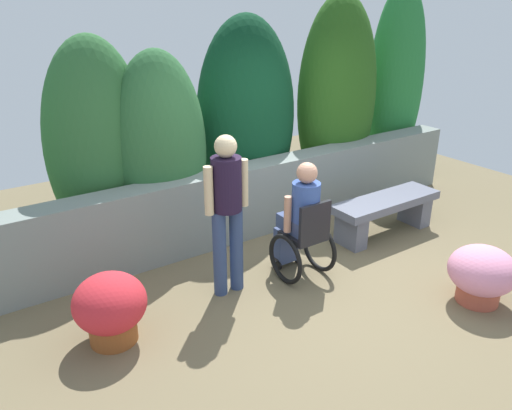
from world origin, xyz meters
TOP-DOWN VIEW (x-y plane):
  - ground_plane at (0.00, 0.00)m, footprint 10.04×10.04m
  - stone_retaining_wall at (0.00, 1.47)m, footprint 7.03×0.36m
  - hedge_backdrop at (0.06, 2.04)m, footprint 7.88×1.15m
  - stone_bench at (1.43, 0.46)m, footprint 1.56×0.47m
  - person_in_wheelchair at (-0.13, 0.26)m, footprint 0.53×0.66m
  - person_standing_companion at (-0.97, 0.43)m, footprint 0.49×0.30m
  - flower_pot_purple_near at (-2.26, 0.30)m, footprint 0.65×0.65m
  - flower_pot_red_accent at (1.03, -1.18)m, footprint 0.67×0.67m

SIDE VIEW (x-z plane):
  - ground_plane at x=0.00m, z-range 0.00..0.00m
  - flower_pot_red_accent at x=1.03m, z-range 0.02..0.62m
  - stone_bench at x=1.43m, z-range 0.09..0.59m
  - flower_pot_purple_near at x=-2.26m, z-range 0.02..0.68m
  - stone_retaining_wall at x=0.00m, z-range 0.00..0.93m
  - person_in_wheelchair at x=-0.13m, z-range -0.04..1.29m
  - person_standing_companion at x=-0.97m, z-range 0.13..1.83m
  - hedge_backdrop at x=0.06m, z-range -0.19..2.94m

